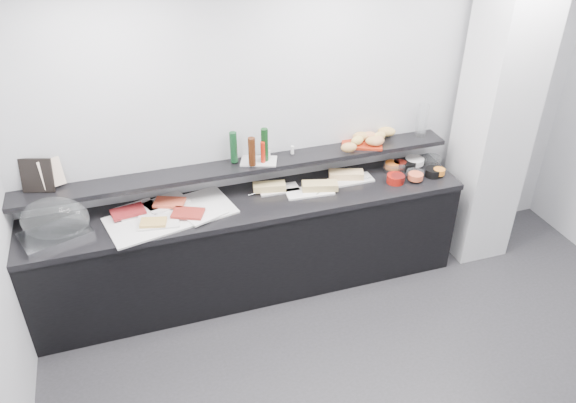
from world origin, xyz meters
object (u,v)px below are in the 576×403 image
object	(u,v)px
framed_print	(37,175)
condiment_tray	(259,161)
bread_tray	(362,143)
carafe	(422,120)
cloche_base	(55,235)
sandwich_plate_mid	(310,192)

from	to	relation	value
framed_print	condiment_tray	bearing A→B (deg)	14.94
condiment_tray	bread_tray	distance (m)	0.94
bread_tray	carafe	size ratio (longest dim) A/B	1.15
condiment_tray	carafe	size ratio (longest dim) A/B	0.97
framed_print	condiment_tray	size ratio (longest dim) A/B	0.89
condiment_tray	carafe	bearing A→B (deg)	21.28
cloche_base	framed_print	bearing A→B (deg)	82.99
sandwich_plate_mid	framed_print	size ratio (longest dim) A/B	1.52
sandwich_plate_mid	framed_print	xyz separation A→B (m)	(-2.06, 0.27, 0.37)
carafe	condiment_tray	bearing A→B (deg)	-178.98
sandwich_plate_mid	bread_tray	size ratio (longest dim) A/B	1.15
sandwich_plate_mid	framed_print	world-z (taller)	framed_print
sandwich_plate_mid	condiment_tray	distance (m)	0.49
cloche_base	condiment_tray	xyz separation A→B (m)	(1.62, 0.22, 0.24)
cloche_base	framed_print	distance (m)	0.46
sandwich_plate_mid	bread_tray	distance (m)	0.66
cloche_base	framed_print	world-z (taller)	framed_print
condiment_tray	bread_tray	world-z (taller)	bread_tray
condiment_tray	carafe	world-z (taller)	carafe
sandwich_plate_mid	framed_print	bearing A→B (deg)	176.23
cloche_base	carafe	size ratio (longest dim) A/B	1.59
sandwich_plate_mid	carafe	bearing A→B (deg)	15.29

